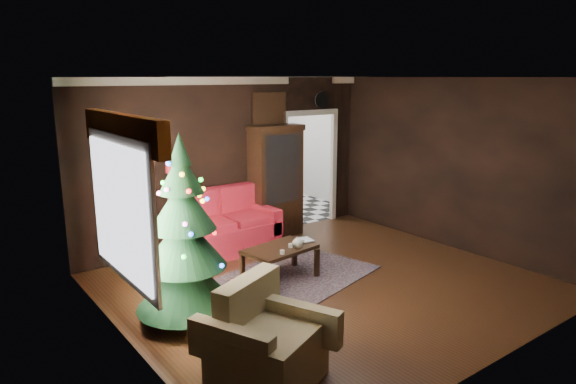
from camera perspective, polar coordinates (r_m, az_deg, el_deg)
floor at (r=7.20m, az=4.36°, el=-10.24°), size 5.50×5.50×0.00m
ceiling at (r=6.63m, az=4.78°, el=12.63°), size 5.50×5.50×0.00m
wall_back at (r=8.78m, az=-6.28°, el=3.44°), size 5.50×0.00×5.50m
wall_front at (r=5.23m, az=22.97°, el=-3.93°), size 5.50×0.00×5.50m
wall_left at (r=5.42m, az=-17.88°, el=-2.96°), size 0.00×5.50×5.50m
wall_right at (r=8.81m, az=18.14°, el=2.92°), size 0.00×5.50×5.50m
doorway at (r=9.80m, az=2.36°, el=2.41°), size 1.10×0.10×2.10m
left_window at (r=5.60m, az=-18.21°, el=-1.95°), size 0.05×1.60×1.40m
valance at (r=5.49m, az=-18.01°, el=6.48°), size 0.12×2.10×0.35m
kitchen_floor at (r=11.20m, az=-2.54°, el=-1.77°), size 3.00×3.00×0.00m
kitchen_window at (r=12.12m, az=-6.52°, el=7.43°), size 0.70×0.06×0.70m
rug at (r=7.46m, az=0.66°, el=-9.32°), size 2.56×2.13×0.01m
loveseat at (r=8.40m, az=-6.91°, el=-3.30°), size 1.70×0.90×1.00m
curio_cabinet at (r=9.07m, az=-1.39°, el=0.93°), size 0.90×0.45×1.90m
floor_lamp at (r=7.91m, az=-12.37°, el=-2.03°), size 0.29×0.29×1.59m
christmas_tree at (r=5.92m, az=-11.56°, el=-4.82°), size 1.53×1.53×2.20m
armchair at (r=4.92m, az=-2.35°, el=-15.80°), size 1.20×1.20×0.94m
coffee_table at (r=7.30m, az=-0.92°, el=-7.88°), size 1.08×0.73×0.45m
teapot at (r=7.16m, az=1.05°, el=-5.70°), size 0.22×0.22×0.16m
cup_a at (r=7.21m, az=0.29°, el=-5.99°), size 0.08×0.08×0.06m
cup_b at (r=6.95m, az=-0.65°, el=-6.72°), size 0.07×0.07×0.06m
book at (r=7.44m, az=1.41°, el=-4.63°), size 0.18×0.05×0.24m
wall_clock at (r=9.77m, az=3.77°, el=10.21°), size 0.32×0.32×0.06m
painting at (r=9.05m, az=-2.12°, el=9.21°), size 0.62×0.05×0.52m
kitchen_counter at (r=12.09m, az=-5.77°, el=1.44°), size 1.80×0.60×0.90m
kitchen_table at (r=10.71m, az=-2.98°, el=-0.40°), size 0.70×0.70×0.75m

